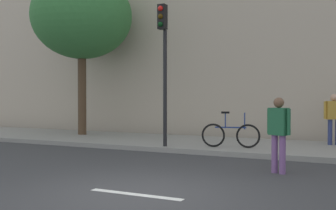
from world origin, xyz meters
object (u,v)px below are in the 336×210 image
at_px(bicycle_leaning, 230,135).
at_px(pedestrian_in_light_jacket, 279,129).
at_px(pedestrian_with_bag, 334,115).
at_px(street_tree, 82,17).
at_px(traffic_light, 163,52).

bearing_deg(bicycle_leaning, pedestrian_in_light_jacket, -54.77).
bearing_deg(pedestrian_with_bag, street_tree, -176.38).
relative_size(traffic_light, pedestrian_with_bag, 2.68).
distance_m(traffic_light, bicycle_leaning, 3.26).
distance_m(street_tree, pedestrian_with_bag, 10.23).
bearing_deg(bicycle_leaning, pedestrian_with_bag, 37.52).
xyz_separation_m(pedestrian_with_bag, bicycle_leaning, (-2.75, -2.11, -0.57)).
bearing_deg(traffic_light, pedestrian_with_bag, 30.90).
height_order(pedestrian_in_light_jacket, pedestrian_with_bag, pedestrian_with_bag).
height_order(traffic_light, bicycle_leaning, traffic_light).
bearing_deg(traffic_light, street_tree, 155.36).
bearing_deg(pedestrian_in_light_jacket, bicycle_leaning, 125.23).
xyz_separation_m(street_tree, pedestrian_with_bag, (9.47, 0.60, -3.80)).
xyz_separation_m(traffic_light, pedestrian_with_bag, (4.68, 2.80, -1.96)).
bearing_deg(pedestrian_in_light_jacket, pedestrian_with_bag, 81.26).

